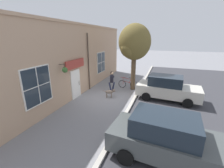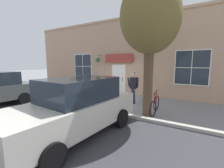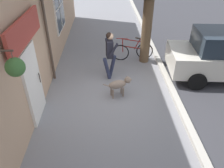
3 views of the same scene
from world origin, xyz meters
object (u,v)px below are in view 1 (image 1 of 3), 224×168
Objects in this scene: parked_car_nearest_curb at (168,138)px; parked_car_mid_block at (167,88)px; pedestrian_walking at (112,80)px; dog_on_leash at (110,92)px; street_tree_by_curb at (134,44)px; leaning_bicycle at (128,84)px.

parked_car_nearest_curb and parked_car_mid_block have the same top height.
parked_car_nearest_curb is at bearing -54.45° from pedestrian_walking.
street_tree_by_curb reaches higher than dog_on_leash.
pedestrian_walking is at bearing 103.55° from dog_on_leash.
dog_on_leash is at bearing -165.22° from parked_car_mid_block.
street_tree_by_curb is 8.35m from parked_car_nearest_curb.
street_tree_by_curb reaches higher than parked_car_mid_block.
pedestrian_walking is 1.33m from dog_on_leash.
leaning_bicycle is (0.72, 2.62, -0.06)m from dog_on_leash.
parked_car_mid_block is at bearing -25.04° from street_tree_by_curb.
dog_on_leash is at bearing -105.44° from leaning_bicycle.
parked_car_mid_block is at bearing -1.44° from pedestrian_walking.
leaning_bicycle is 8.22m from parked_car_nearest_curb.
street_tree_by_curb is 1.22× the size of parked_car_mid_block.
dog_on_leash is (0.28, -1.16, -0.61)m from pedestrian_walking.
street_tree_by_curb is 1.22× the size of parked_car_nearest_curb.
leaning_bicycle is 3.64m from parked_car_mid_block.
dog_on_leash is 0.22× the size of parked_car_mid_block.
dog_on_leash is at bearing -115.86° from street_tree_by_curb.
dog_on_leash is 0.55× the size of leaning_bicycle.
street_tree_by_curb is at bearing -30.76° from leaning_bicycle.
pedestrian_walking is 0.32× the size of street_tree_by_curb.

